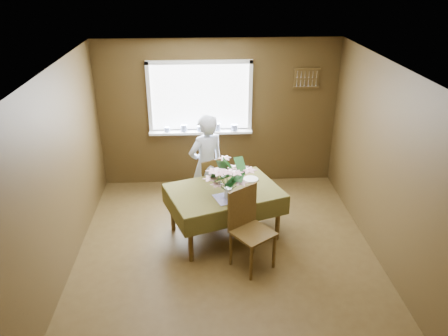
{
  "coord_description": "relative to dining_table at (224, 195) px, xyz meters",
  "views": [
    {
      "loc": [
        -0.31,
        -4.77,
        3.57
      ],
      "look_at": [
        0.0,
        0.55,
        1.05
      ],
      "focal_mm": 35.0,
      "sensor_mm": 36.0,
      "label": 1
    }
  ],
  "objects": [
    {
      "name": "wall_back",
      "position": [
        -0.0,
        1.72,
        0.61
      ],
      "size": [
        4.0,
        0.0,
        4.0
      ],
      "primitive_type": "plane",
      "rotation": [
        1.57,
        0.0,
        0.0
      ],
      "color": "brown",
      "rests_on": "floor"
    },
    {
      "name": "chair_near",
      "position": [
        0.26,
        -0.67,
        -0.07
      ],
      "size": [
        0.64,
        0.64,
        1.06
      ],
      "rotation": [
        0.0,
        0.0,
        0.62
      ],
      "color": "brown",
      "rests_on": "floor"
    },
    {
      "name": "wall_front",
      "position": [
        -0.0,
        -2.78,
        0.61
      ],
      "size": [
        4.0,
        0.0,
        4.0
      ],
      "primitive_type": "plane",
      "rotation": [
        -1.57,
        0.0,
        0.0
      ],
      "color": "brown",
      "rests_on": "floor"
    },
    {
      "name": "side_plate",
      "position": [
        0.4,
        0.29,
        0.09
      ],
      "size": [
        0.22,
        0.22,
        0.01
      ],
      "primitive_type": "cylinder",
      "rotation": [
        0.0,
        0.0,
        -0.03
      ],
      "color": "white",
      "rests_on": "dining_table"
    },
    {
      "name": "spoon_rack",
      "position": [
        1.45,
        1.69,
        1.21
      ],
      "size": [
        0.44,
        0.05,
        0.33
      ],
      "color": "brown",
      "rests_on": "wall_back"
    },
    {
      "name": "table_knife",
      "position": [
        0.21,
        -0.12,
        0.1
      ],
      "size": [
        0.03,
        0.23,
        0.0
      ],
      "primitive_type": "cube",
      "rotation": [
        0.0,
        0.0,
        0.03
      ],
      "color": "silver",
      "rests_on": "dining_table"
    },
    {
      "name": "ceiling",
      "position": [
        -0.0,
        -0.53,
        1.86
      ],
      "size": [
        4.5,
        4.5,
        0.0
      ],
      "primitive_type": "plane",
      "rotation": [
        3.14,
        0.0,
        0.0
      ],
      "color": "white",
      "rests_on": "wall_back"
    },
    {
      "name": "flower_bouquet",
      "position": [
        0.04,
        -0.2,
        0.39
      ],
      "size": [
        0.54,
        0.54,
        0.46
      ],
      "rotation": [
        0.0,
        0.0,
        -0.04
      ],
      "color": "white",
      "rests_on": "dining_table"
    },
    {
      "name": "dining_table",
      "position": [
        0.0,
        0.0,
        0.0
      ],
      "size": [
        1.76,
        1.47,
        0.74
      ],
      "rotation": [
        0.0,
        0.0,
        0.34
      ],
      "color": "brown",
      "rests_on": "floor"
    },
    {
      "name": "wall_left",
      "position": [
        -2.0,
        -0.53,
        0.61
      ],
      "size": [
        0.0,
        4.5,
        4.5
      ],
      "primitive_type": "plane",
      "rotation": [
        1.57,
        0.0,
        1.57
      ],
      "color": "brown",
      "rests_on": "floor"
    },
    {
      "name": "chair_far",
      "position": [
        -0.18,
        0.69,
        -0.14
      ],
      "size": [
        0.53,
        0.53,
        0.91
      ],
      "rotation": [
        0.0,
        0.0,
        3.65
      ],
      "color": "brown",
      "rests_on": "floor"
    },
    {
      "name": "wall_right",
      "position": [
        2.0,
        -0.53,
        0.61
      ],
      "size": [
        0.0,
        4.5,
        4.5
      ],
      "primitive_type": "plane",
      "rotation": [
        1.57,
        0.0,
        -1.57
      ],
      "color": "brown",
      "rests_on": "floor"
    },
    {
      "name": "floor",
      "position": [
        -0.0,
        -0.53,
        -0.64
      ],
      "size": [
        4.5,
        4.5,
        0.0
      ],
      "primitive_type": "plane",
      "color": "#483518",
      "rests_on": "ground"
    },
    {
      "name": "window_assembly",
      "position": [
        -0.3,
        1.67,
        0.71
      ],
      "size": [
        1.72,
        0.2,
        1.22
      ],
      "color": "white",
      "rests_on": "wall_back"
    },
    {
      "name": "seated_woman",
      "position": [
        -0.23,
        0.65,
        0.16
      ],
      "size": [
        0.7,
        0.63,
        1.6
      ],
      "primitive_type": "imported",
      "rotation": [
        0.0,
        0.0,
        3.67
      ],
      "color": "white",
      "rests_on": "floor"
    }
  ]
}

